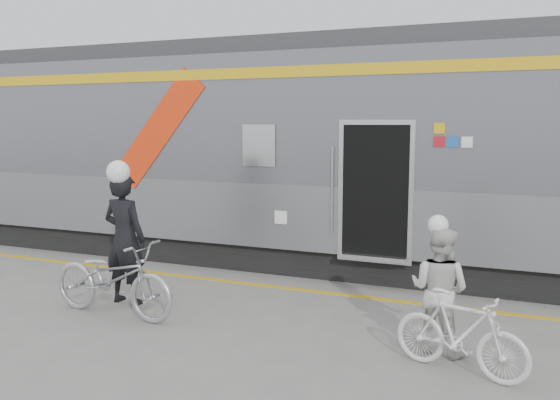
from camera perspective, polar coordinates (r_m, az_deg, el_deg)
The scene contains 9 objects.
ground at distance 8.01m, azimuth -9.38°, elevation -11.85°, with size 90.00×90.00×0.00m, color slate.
train at distance 11.46m, azimuth 0.26°, elevation 4.58°, with size 24.00×3.17×4.10m.
safety_strip at distance 9.81m, azimuth -2.63°, elevation -8.09°, with size 24.00×0.12×0.01m, color gold.
man at distance 8.91m, azimuth -14.72°, elevation -3.61°, with size 0.70×0.46×1.92m, color black.
bicycle_left at distance 8.46m, azimuth -15.82°, elevation -7.24°, with size 0.70×2.01×1.06m, color #ACB0B4.
woman at distance 7.10m, azimuth 15.08°, elevation -8.35°, with size 0.71×0.55×1.46m, color silver.
bicycle_right at distance 6.64m, azimuth 16.96°, elevation -12.17°, with size 0.42×1.48×0.89m, color silver.
helmet_man at distance 8.76m, azimuth -14.97°, elevation 3.64°, with size 0.33×0.33×0.33m, color white.
helmet_woman at distance 6.92m, azimuth 15.32°, elevation -1.57°, with size 0.23×0.23×0.23m, color white.
Camera 1 is at (4.06, -6.38, 2.65)m, focal length 38.00 mm.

